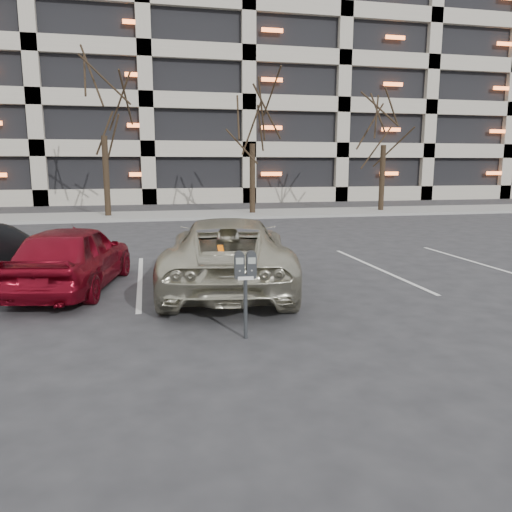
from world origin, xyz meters
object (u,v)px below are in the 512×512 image
Objects in this scene: tree_c at (252,99)px; tree_d at (385,103)px; parking_meter at (245,273)px; car_red at (73,257)px; suv_silver at (228,253)px; tree_b at (101,83)px.

tree_d is at bearing 0.00° from tree_c.
car_red is (-2.80, 3.54, -0.29)m from parking_meter.
parking_meter is (-10.87, -17.84, -4.67)m from tree_d.
suv_silver reaches higher than parking_meter.
suv_silver is at bearing -177.50° from car_red.
tree_d reaches higher than car_red.
parking_meter is 0.23× the size of suv_silver.
tree_b is at bearing 180.00° from tree_d.
tree_b is at bearing -77.40° from car_red.
suv_silver is (-3.62, -14.77, -4.92)m from tree_c.
tree_d reaches higher than suv_silver.
tree_c is 6.24× the size of parking_meter.
car_red is (-6.67, -14.30, -4.96)m from tree_c.
tree_c is at bearing -103.73° from car_red.
tree_c is 15.98m from suv_silver.
tree_c is 1.98× the size of car_red.
tree_b reaches higher than suv_silver.
tree_d is 21.41m from parking_meter.
tree_d is 18.84m from suv_silver.
tree_b is at bearing 104.69° from parking_meter.
tree_d is 1.42× the size of suv_silver.
tree_c is at bearing 82.50° from parking_meter.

